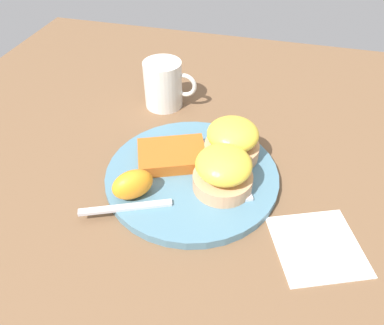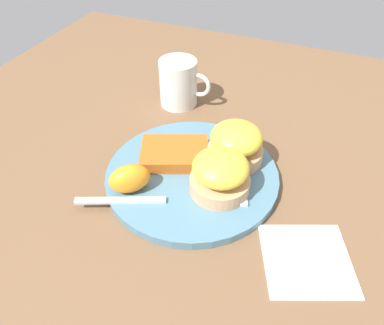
{
  "view_description": "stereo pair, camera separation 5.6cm",
  "coord_description": "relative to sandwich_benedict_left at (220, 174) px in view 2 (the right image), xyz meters",
  "views": [
    {
      "loc": [
        0.11,
        -0.41,
        0.41
      ],
      "look_at": [
        0.0,
        0.0,
        0.03
      ],
      "focal_mm": 35.0,
      "sensor_mm": 36.0,
      "label": 1
    },
    {
      "loc": [
        0.16,
        -0.39,
        0.41
      ],
      "look_at": [
        0.0,
        0.0,
        0.03
      ],
      "focal_mm": 35.0,
      "sensor_mm": 36.0,
      "label": 2
    }
  ],
  "objects": [
    {
      "name": "ground_plane",
      "position": [
        -0.05,
        0.02,
        -0.05
      ],
      "size": [
        1.1,
        1.1,
        0.0
      ],
      "primitive_type": "plane",
      "color": "brown"
    },
    {
      "name": "plate",
      "position": [
        -0.05,
        0.02,
        -0.04
      ],
      "size": [
        0.27,
        0.27,
        0.01
      ],
      "primitive_type": "cylinder",
      "color": "slate",
      "rests_on": "ground_plane"
    },
    {
      "name": "orange_wedge",
      "position": [
        -0.12,
        -0.05,
        -0.01
      ],
      "size": [
        0.07,
        0.07,
        0.04
      ],
      "primitive_type": "ellipsoid",
      "rotation": [
        0.0,
        0.0,
        3.88
      ],
      "color": "orange",
      "rests_on": "plate"
    },
    {
      "name": "sandwich_benedict_right",
      "position": [
        0.0,
        0.07,
        0.0
      ],
      "size": [
        0.09,
        0.09,
        0.07
      ],
      "color": "tan",
      "rests_on": "plate"
    },
    {
      "name": "fork",
      "position": [
        -0.05,
        -0.05,
        -0.03
      ],
      "size": [
        0.23,
        0.11,
        0.0
      ],
      "color": "silver",
      "rests_on": "plate"
    },
    {
      "name": "napkin",
      "position": [
        0.14,
        -0.06,
        -0.04
      ],
      "size": [
        0.14,
        0.14,
        0.0
      ],
      "primitive_type": "cube",
      "rotation": [
        0.0,
        0.0,
        0.39
      ],
      "color": "white",
      "rests_on": "ground_plane"
    },
    {
      "name": "hashbrown_patty",
      "position": [
        -0.09,
        0.04,
        -0.02
      ],
      "size": [
        0.13,
        0.11,
        0.02
      ],
      "primitive_type": "cube",
      "rotation": [
        0.0,
        0.0,
        0.39
      ],
      "color": "#AD561B",
      "rests_on": "plate"
    },
    {
      "name": "cup",
      "position": [
        -0.16,
        0.21,
        0.0
      ],
      "size": [
        0.1,
        0.07,
        0.09
      ],
      "color": "silver",
      "rests_on": "ground_plane"
    },
    {
      "name": "sandwich_benedict_left",
      "position": [
        0.0,
        0.0,
        0.0
      ],
      "size": [
        0.09,
        0.09,
        0.07
      ],
      "color": "tan",
      "rests_on": "plate"
    }
  ]
}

